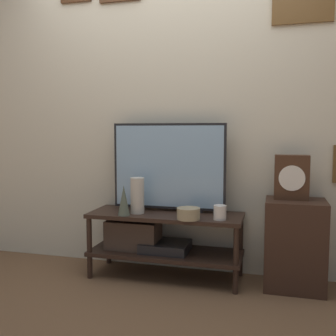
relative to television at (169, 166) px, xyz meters
name	(u,v)px	position (x,y,z in m)	size (l,w,h in m)	color
ground_plane	(156,289)	(0.00, -0.34, -0.85)	(12.00, 12.00, 0.00)	brown
wall_back	(175,101)	(0.00, 0.17, 0.51)	(6.40, 0.08, 2.70)	beige
media_console	(154,236)	(-0.09, -0.09, -0.54)	(1.16, 0.42, 0.50)	black
television	(169,166)	(0.00, 0.00, 0.00)	(0.89, 0.05, 0.68)	black
vase_wide_bowl	(188,214)	(0.21, -0.24, -0.31)	(0.17, 0.17, 0.08)	tan
vase_tall_ceramic	(137,196)	(-0.21, -0.14, -0.21)	(0.10, 0.10, 0.27)	beige
vase_slim_bronze	(124,200)	(-0.28, -0.24, -0.24)	(0.09, 0.09, 0.22)	#4C5647
candle_jar	(220,213)	(0.42, -0.20, -0.30)	(0.09, 0.09, 0.10)	silver
side_table	(295,244)	(0.94, -0.05, -0.53)	(0.41, 0.34, 0.64)	#382319
mantel_clock	(292,177)	(0.91, -0.03, -0.05)	(0.24, 0.11, 0.32)	#422819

